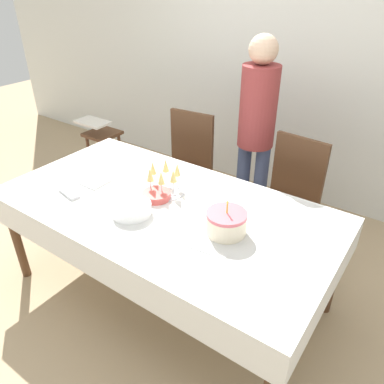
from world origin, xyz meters
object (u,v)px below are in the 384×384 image
object	(u,v)px
plate_stack_main	(132,209)
high_chair	(102,141)
birthday_cake	(226,223)
champagne_tray	(163,178)
plate_stack_dessert	(156,195)
person_standing	(257,122)
dining_chair_far_left	(186,164)
gift_bag	(48,201)
dining_chair_far_right	(288,197)

from	to	relation	value
plate_stack_main	high_chair	bearing A→B (deg)	143.59
birthday_cake	champagne_tray	distance (m)	0.58
plate_stack_dessert	person_standing	distance (m)	1.04
dining_chair_far_left	high_chair	distance (m)	1.03
plate_stack_dessert	gift_bag	world-z (taller)	plate_stack_dessert
dining_chair_far_right	plate_stack_dessert	size ratio (longest dim) A/B	5.30
dining_chair_far_right	plate_stack_main	world-z (taller)	dining_chair_far_right
dining_chair_far_right	gift_bag	distance (m)	2.09
birthday_cake	plate_stack_dessert	xyz separation A→B (m)	(-0.53, 0.06, -0.04)
plate_stack_dessert	high_chair	bearing A→B (deg)	149.81
birthday_cake	plate_stack_dessert	world-z (taller)	birthday_cake
birthday_cake	person_standing	size ratio (longest dim) A/B	0.14
champagne_tray	high_chair	bearing A→B (deg)	152.57
person_standing	gift_bag	world-z (taller)	person_standing
dining_chair_far_left	champagne_tray	bearing A→B (deg)	-63.73
dining_chair_far_right	plate_stack_dessert	distance (m)	1.03
plate_stack_main	person_standing	world-z (taller)	person_standing
plate_stack_dessert	person_standing	bearing A→B (deg)	80.90
birthday_cake	person_standing	bearing A→B (deg)	109.20
plate_stack_main	gift_bag	xyz separation A→B (m)	(-1.37, 0.30, -0.59)
dining_chair_far_right	birthday_cake	size ratio (longest dim) A/B	4.32
dining_chair_far_right	high_chair	xyz separation A→B (m)	(-1.96, -0.01, -0.03)
dining_chair_far_right	plate_stack_main	xyz separation A→B (m)	(-0.56, -1.05, 0.24)
dining_chair_far_right	person_standing	distance (m)	0.61
birthday_cake	high_chair	distance (m)	2.16
dining_chair_far_right	gift_bag	bearing A→B (deg)	-158.79
dining_chair_far_right	plate_stack_main	distance (m)	1.21
plate_stack_main	plate_stack_dessert	xyz separation A→B (m)	(0.01, 0.21, -0.01)
plate_stack_main	plate_stack_dessert	bearing A→B (deg)	87.99
dining_chair_far_left	birthday_cake	world-z (taller)	dining_chair_far_left
plate_stack_main	plate_stack_dessert	world-z (taller)	plate_stack_main
dining_chair_far_left	plate_stack_main	size ratio (longest dim) A/B	4.07
dining_chair_far_right	birthday_cake	distance (m)	0.93
birthday_cake	plate_stack_main	bearing A→B (deg)	-163.68
plate_stack_main	person_standing	xyz separation A→B (m)	(0.17, 1.23, 0.19)
birthday_cake	plate_stack_main	size ratio (longest dim) A/B	0.94
plate_stack_dessert	person_standing	xyz separation A→B (m)	(0.16, 1.01, 0.20)
champagne_tray	plate_stack_dessert	distance (m)	0.12
person_standing	plate_stack_main	bearing A→B (deg)	-97.88
plate_stack_main	gift_bag	size ratio (longest dim) A/B	0.69
person_standing	plate_stack_dessert	bearing A→B (deg)	-99.10
champagne_tray	gift_bag	size ratio (longest dim) A/B	0.87
plate_stack_dessert	person_standing	world-z (taller)	person_standing
dining_chair_far_left	person_standing	bearing A→B (deg)	17.84
high_chair	birthday_cake	bearing A→B (deg)	-24.29
plate_stack_main	high_chair	xyz separation A→B (m)	(-1.41, 1.04, -0.28)
plate_stack_dessert	high_chair	size ratio (longest dim) A/B	0.25
plate_stack_dessert	champagne_tray	bearing A→B (deg)	102.16
champagne_tray	plate_stack_dessert	bearing A→B (deg)	-77.84
birthday_cake	person_standing	xyz separation A→B (m)	(-0.37, 1.07, 0.16)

